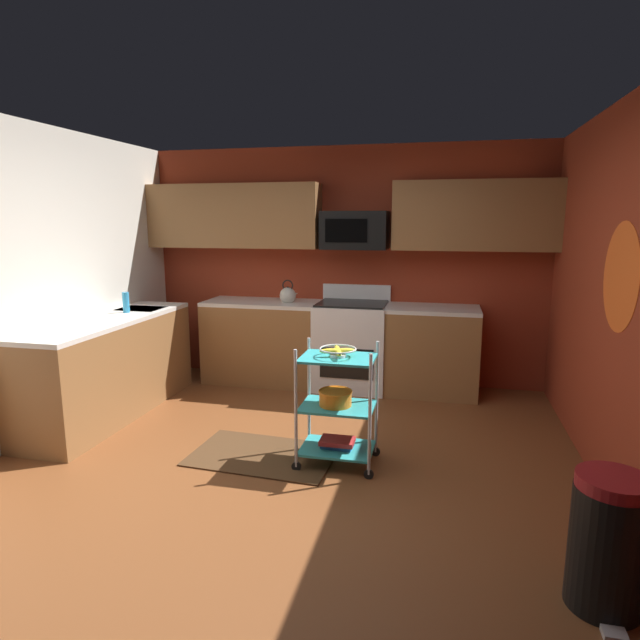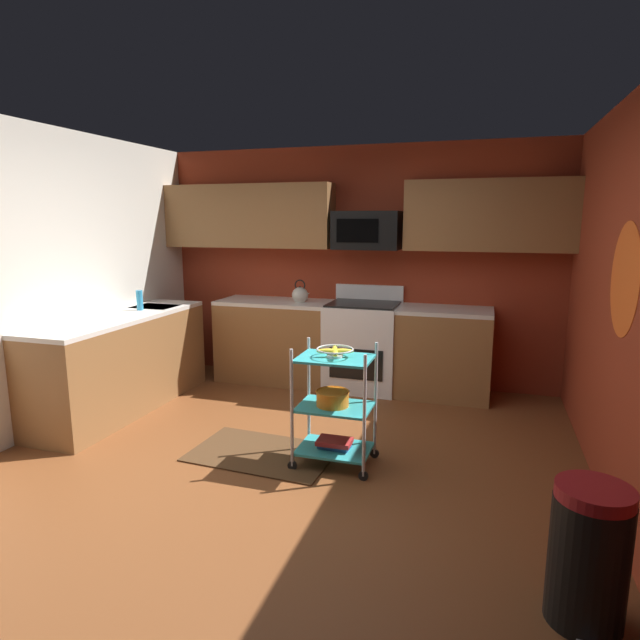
% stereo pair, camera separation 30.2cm
% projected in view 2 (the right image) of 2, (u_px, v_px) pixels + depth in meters
% --- Properties ---
extents(floor, '(4.40, 4.80, 0.04)m').
position_uv_depth(floor, '(276.00, 473.00, 3.90)').
color(floor, brown).
rests_on(floor, ground).
extents(wall_back, '(4.52, 0.06, 2.60)m').
position_uv_depth(wall_back, '(356.00, 266.00, 5.93)').
color(wall_back, maroon).
rests_on(wall_back, ground).
extents(wall_left, '(0.06, 4.80, 2.60)m').
position_uv_depth(wall_left, '(19.00, 283.00, 4.31)').
color(wall_left, silver).
rests_on(wall_left, ground).
extents(wall_right, '(0.06, 4.80, 2.60)m').
position_uv_depth(wall_right, '(639.00, 311.00, 3.00)').
color(wall_right, maroon).
rests_on(wall_right, ground).
extents(wall_flower_decal, '(0.00, 0.71, 0.71)m').
position_uv_depth(wall_flower_decal, '(624.00, 280.00, 3.23)').
color(wall_flower_decal, '#E5591E').
extents(counter_run, '(3.69, 2.64, 0.92)m').
position_uv_depth(counter_run, '(262.00, 352.00, 5.50)').
color(counter_run, brown).
rests_on(counter_run, ground).
extents(oven_range, '(0.76, 0.65, 1.10)m').
position_uv_depth(oven_range, '(363.00, 345.00, 5.73)').
color(oven_range, white).
rests_on(oven_range, ground).
extents(upper_cabinets, '(4.40, 0.33, 0.70)m').
position_uv_depth(upper_cabinets, '(349.00, 216.00, 5.66)').
color(upper_cabinets, brown).
extents(microwave, '(0.70, 0.39, 0.40)m').
position_uv_depth(microwave, '(367.00, 230.00, 5.60)').
color(microwave, black).
extents(rolling_cart, '(0.60, 0.41, 0.91)m').
position_uv_depth(rolling_cart, '(335.00, 407.00, 3.92)').
color(rolling_cart, silver).
rests_on(rolling_cart, ground).
extents(fruit_bowl, '(0.27, 0.27, 0.07)m').
position_uv_depth(fruit_bowl, '(335.00, 351.00, 3.84)').
color(fruit_bowl, silver).
rests_on(fruit_bowl, rolling_cart).
extents(mixing_bowl_large, '(0.25, 0.25, 0.11)m').
position_uv_depth(mixing_bowl_large, '(333.00, 398.00, 3.91)').
color(mixing_bowl_large, orange).
rests_on(mixing_bowl_large, rolling_cart).
extents(book_stack, '(0.26, 0.18, 0.07)m').
position_uv_depth(book_stack, '(335.00, 443.00, 3.97)').
color(book_stack, '#1E4C8C').
rests_on(book_stack, rolling_cart).
extents(kettle, '(0.21, 0.18, 0.26)m').
position_uv_depth(kettle, '(300.00, 295.00, 5.84)').
color(kettle, beige).
rests_on(kettle, counter_run).
extents(dish_soap_bottle, '(0.06, 0.06, 0.20)m').
position_uv_depth(dish_soap_bottle, '(140.00, 300.00, 5.29)').
color(dish_soap_bottle, '#2D8CBF').
rests_on(dish_soap_bottle, counter_run).
extents(trash_can, '(0.34, 0.42, 0.66)m').
position_uv_depth(trash_can, '(588.00, 555.00, 2.38)').
color(trash_can, black).
rests_on(trash_can, ground).
extents(floor_rug, '(1.14, 0.76, 0.01)m').
position_uv_depth(floor_rug, '(263.00, 453.00, 4.17)').
color(floor_rug, '#472D19').
rests_on(floor_rug, ground).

